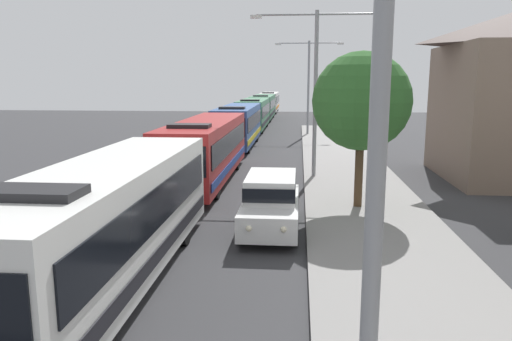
{
  "coord_description": "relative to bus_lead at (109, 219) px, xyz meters",
  "views": [
    {
      "loc": [
        3.3,
        1.87,
        5.06
      ],
      "look_at": [
        1.72,
        19.83,
        1.68
      ],
      "focal_mm": 34.23,
      "sensor_mm": 36.0,
      "label": 1
    }
  ],
  "objects": [
    {
      "name": "streetlamp_mid",
      "position": [
        5.4,
        13.83,
        3.55
      ],
      "size": [
        6.55,
        0.28,
        8.24
      ],
      "color": "gray",
      "rests_on": "sidewalk"
    },
    {
      "name": "bus_middle",
      "position": [
        0.0,
        25.65,
        0.0
      ],
      "size": [
        2.58,
        11.29,
        3.21
      ],
      "color": "#284C8C",
      "rests_on": "ground_plane"
    },
    {
      "name": "bus_rear",
      "position": [
        0.0,
        50.99,
        0.0
      ],
      "size": [
        2.58,
        12.09,
        3.21
      ],
      "color": "#33724C",
      "rests_on": "ground_plane"
    },
    {
      "name": "bus_tail_end",
      "position": [
        0.0,
        64.76,
        0.0
      ],
      "size": [
        2.58,
        11.24,
        3.21
      ],
      "color": "silver",
      "rests_on": "ground_plane"
    },
    {
      "name": "bus_second_in_line",
      "position": [
        0.0,
        12.63,
        0.0
      ],
      "size": [
        2.58,
        12.02,
        3.21
      ],
      "color": "maroon",
      "rests_on": "ground_plane"
    },
    {
      "name": "white_suv",
      "position": [
        3.7,
        4.83,
        -0.66
      ],
      "size": [
        1.86,
        4.89,
        1.9
      ],
      "color": "white",
      "rests_on": "ground_plane"
    },
    {
      "name": "streetlamp_far",
      "position": [
        5.4,
        33.82,
        3.55
      ],
      "size": [
        6.09,
        0.28,
        8.3
      ],
      "color": "gray",
      "rests_on": "sidewalk"
    },
    {
      "name": "bus_fourth_in_line",
      "position": [
        0.0,
        38.22,
        0.0
      ],
      "size": [
        2.58,
        11.86,
        3.21
      ],
      "color": "#33724C",
      "rests_on": "ground_plane"
    },
    {
      "name": "bus_lead",
      "position": [
        0.0,
        0.0,
        0.0
      ],
      "size": [
        2.58,
        11.12,
        3.21
      ],
      "color": "silver",
      "rests_on": "ground_plane"
    },
    {
      "name": "streetlamp_near",
      "position": [
        5.4,
        -6.15,
        3.61
      ],
      "size": [
        5.84,
        0.28,
        8.44
      ],
      "color": "gray",
      "rests_on": "sidewalk"
    },
    {
      "name": "roadside_tree",
      "position": [
        6.95,
        7.76,
        2.54
      ],
      "size": [
        3.75,
        3.75,
        5.97
      ],
      "color": "#4C3823",
      "rests_on": "sidewalk"
    }
  ]
}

